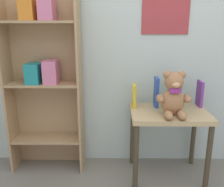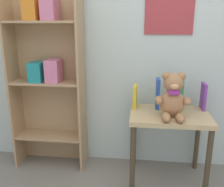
{
  "view_description": "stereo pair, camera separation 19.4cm",
  "coord_description": "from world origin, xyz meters",
  "px_view_note": "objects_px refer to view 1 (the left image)",
  "views": [
    {
      "loc": [
        -0.26,
        -0.6,
        1.22
      ],
      "look_at": [
        -0.28,
        1.27,
        0.69
      ],
      "focal_mm": 40.0,
      "sensor_mm": 36.0,
      "label": 1
    },
    {
      "loc": [
        -0.07,
        -0.58,
        1.22
      ],
      "look_at": [
        -0.28,
        1.27,
        0.69
      ],
      "focal_mm": 40.0,
      "sensor_mm": 36.0,
      "label": 2
    }
  ],
  "objects_px": {
    "book_standing_blue": "(156,92)",
    "display_table": "(169,123)",
    "bookshelf_side": "(44,72)",
    "teddy_bear": "(174,95)",
    "book_standing_purple": "(200,94)",
    "book_standing_yellow": "(134,96)",
    "book_standing_green": "(178,92)"
  },
  "relations": [
    {
      "from": "teddy_bear",
      "to": "display_table",
      "type": "bearing_deg",
      "value": 93.0
    },
    {
      "from": "book_standing_blue",
      "to": "display_table",
      "type": "bearing_deg",
      "value": -52.43
    },
    {
      "from": "display_table",
      "to": "book_standing_green",
      "type": "bearing_deg",
      "value": 52.82
    },
    {
      "from": "book_standing_yellow",
      "to": "book_standing_green",
      "type": "distance_m",
      "value": 0.36
    },
    {
      "from": "book_standing_yellow",
      "to": "book_standing_blue",
      "type": "relative_size",
      "value": 0.76
    },
    {
      "from": "bookshelf_side",
      "to": "book_standing_green",
      "type": "xyz_separation_m",
      "value": [
        1.08,
        -0.04,
        -0.15
      ]
    },
    {
      "from": "teddy_bear",
      "to": "book_standing_purple",
      "type": "height_order",
      "value": "teddy_bear"
    },
    {
      "from": "display_table",
      "to": "book_standing_yellow",
      "type": "relative_size",
      "value": 3.25
    },
    {
      "from": "book_standing_yellow",
      "to": "display_table",
      "type": "bearing_deg",
      "value": -19.64
    },
    {
      "from": "book_standing_blue",
      "to": "book_standing_purple",
      "type": "xyz_separation_m",
      "value": [
        0.35,
        0.02,
        -0.02
      ]
    },
    {
      "from": "bookshelf_side",
      "to": "book_standing_blue",
      "type": "height_order",
      "value": "bookshelf_side"
    },
    {
      "from": "bookshelf_side",
      "to": "teddy_bear",
      "type": "xyz_separation_m",
      "value": [
        0.99,
        -0.23,
        -0.12
      ]
    },
    {
      "from": "book_standing_purple",
      "to": "book_standing_green",
      "type": "bearing_deg",
      "value": -175.43
    },
    {
      "from": "display_table",
      "to": "book_standing_purple",
      "type": "bearing_deg",
      "value": 26.24
    },
    {
      "from": "teddy_bear",
      "to": "book_standing_purple",
      "type": "bearing_deg",
      "value": 38.69
    },
    {
      "from": "display_table",
      "to": "teddy_bear",
      "type": "height_order",
      "value": "teddy_bear"
    },
    {
      "from": "bookshelf_side",
      "to": "teddy_bear",
      "type": "relative_size",
      "value": 4.54
    },
    {
      "from": "book_standing_green",
      "to": "book_standing_purple",
      "type": "xyz_separation_m",
      "value": [
        0.18,
        0.01,
        -0.02
      ]
    },
    {
      "from": "bookshelf_side",
      "to": "teddy_bear",
      "type": "height_order",
      "value": "bookshelf_side"
    },
    {
      "from": "book_standing_green",
      "to": "book_standing_yellow",
      "type": "bearing_deg",
      "value": -177.64
    },
    {
      "from": "bookshelf_side",
      "to": "teddy_bear",
      "type": "bearing_deg",
      "value": -13.18
    },
    {
      "from": "display_table",
      "to": "book_standing_green",
      "type": "relative_size",
      "value": 2.43
    },
    {
      "from": "bookshelf_side",
      "to": "display_table",
      "type": "height_order",
      "value": "bookshelf_side"
    },
    {
      "from": "bookshelf_side",
      "to": "teddy_bear",
      "type": "distance_m",
      "value": 1.03
    },
    {
      "from": "book_standing_green",
      "to": "book_standing_purple",
      "type": "bearing_deg",
      "value": 5.68
    },
    {
      "from": "teddy_bear",
      "to": "book_standing_green",
      "type": "bearing_deg",
      "value": 66.62
    },
    {
      "from": "display_table",
      "to": "book_standing_blue",
      "type": "bearing_deg",
      "value": 127.75
    },
    {
      "from": "bookshelf_side",
      "to": "book_standing_yellow",
      "type": "xyz_separation_m",
      "value": [
        0.72,
        -0.05,
        -0.18
      ]
    },
    {
      "from": "bookshelf_side",
      "to": "book_standing_green",
      "type": "height_order",
      "value": "bookshelf_side"
    },
    {
      "from": "display_table",
      "to": "book_standing_green",
      "type": "distance_m",
      "value": 0.26
    },
    {
      "from": "bookshelf_side",
      "to": "book_standing_blue",
      "type": "xyz_separation_m",
      "value": [
        0.9,
        -0.04,
        -0.15
      ]
    },
    {
      "from": "bookshelf_side",
      "to": "book_standing_purple",
      "type": "distance_m",
      "value": 1.27
    }
  ]
}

